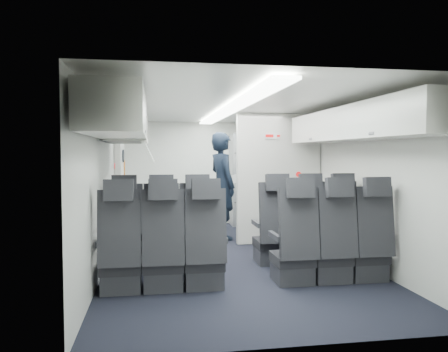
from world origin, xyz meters
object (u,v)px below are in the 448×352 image
object	(u,v)px
seat_row_front	(235,236)
flight_attendant	(222,186)
seat_row_mid	(250,251)
galley_unit	(251,179)
boarding_door	(120,185)
carry_on_bag	(127,132)

from	to	relation	value
seat_row_front	flight_attendant	world-z (taller)	flight_attendant
seat_row_mid	flight_attendant	size ratio (longest dim) A/B	1.79
galley_unit	boarding_door	size ratio (longest dim) A/B	1.02
seat_row_front	flight_attendant	size ratio (longest dim) A/B	1.79
seat_row_front	galley_unit	xyz separation A→B (m)	(0.95, 3.25, 0.55)
flight_attendant	galley_unit	bearing A→B (deg)	-47.43
boarding_door	carry_on_bag	size ratio (longest dim) A/B	4.72
seat_row_front	seat_row_mid	xyz separation A→B (m)	(0.00, -0.90, 0.00)
galley_unit	flight_attendant	xyz separation A→B (m)	(-0.83, -1.38, -0.02)
seat_row_front	boarding_door	world-z (taller)	boarding_door
carry_on_bag	galley_unit	bearing A→B (deg)	63.37
boarding_door	carry_on_bag	distance (m)	1.72
seat_row_mid	galley_unit	xyz separation A→B (m)	(0.95, 4.15, 0.55)
galley_unit	carry_on_bag	xyz separation A→B (m)	(-2.37, -2.65, 0.85)
seat_row_front	galley_unit	size ratio (longest dim) A/B	1.75
galley_unit	carry_on_bag	size ratio (longest dim) A/B	4.82
boarding_door	seat_row_front	bearing A→B (deg)	-51.84
seat_row_mid	boarding_door	size ratio (longest dim) A/B	1.79
galley_unit	flight_attendant	world-z (taller)	galley_unit
boarding_door	flight_attendant	xyz separation A→B (m)	(1.76, -0.22, -0.02)
carry_on_bag	seat_row_front	bearing A→B (deg)	-7.82
seat_row_front	boarding_door	bearing A→B (deg)	128.16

